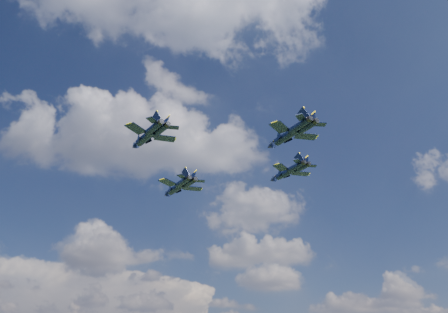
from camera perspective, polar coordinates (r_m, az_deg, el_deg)
jet_lead at (r=114.60m, az=-6.34°, el=-4.15°), size 11.73×15.61×3.82m
jet_left at (r=88.24m, az=-10.27°, el=2.44°), size 10.72×13.56×3.37m
jet_right at (r=107.65m, az=7.92°, el=-2.20°), size 10.45×13.93×3.40m
jet_slot at (r=85.68m, az=8.00°, el=2.62°), size 10.61×14.27×3.46m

